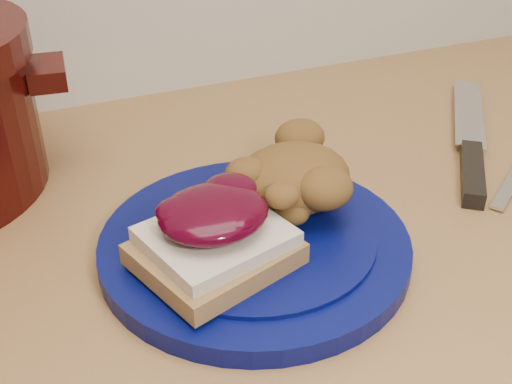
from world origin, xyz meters
name	(u,v)px	position (x,y,z in m)	size (l,w,h in m)	color
plate	(255,245)	(-0.06, 1.42, 0.91)	(0.27, 0.27, 0.02)	#050A48
sandwich	(214,235)	(-0.10, 1.40, 0.95)	(0.14, 0.13, 0.06)	olive
stuffing_mound	(293,178)	(-0.01, 1.45, 0.95)	(0.11, 0.10, 0.06)	brown
chef_knife	(471,154)	(0.23, 1.48, 0.91)	(0.21, 0.26, 0.02)	black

